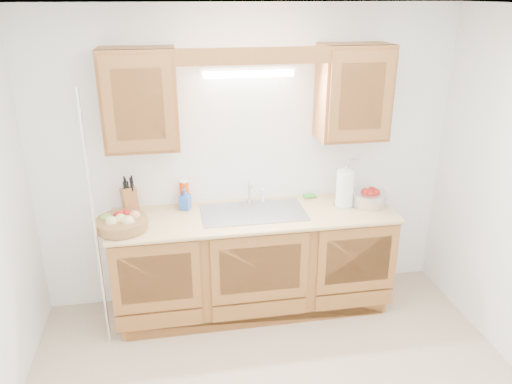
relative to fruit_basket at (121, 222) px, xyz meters
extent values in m
plane|color=white|center=(1.03, -1.08, 1.55)|extent=(3.50, 3.50, 0.00)
cube|color=white|center=(1.03, 0.42, 0.30)|extent=(3.50, 0.02, 2.50)
cube|color=#9F5D2E|center=(1.03, 0.12, -0.51)|extent=(2.20, 0.60, 0.86)
cube|color=tan|center=(1.03, 0.10, -0.07)|extent=(2.30, 0.63, 0.04)
cube|color=#9F5D2E|center=(0.20, 0.25, 0.87)|extent=(0.55, 0.33, 0.75)
cube|color=#9F5D2E|center=(1.86, 0.25, 0.87)|extent=(0.55, 0.33, 0.75)
cube|color=#9F5D2E|center=(1.03, 0.11, 1.19)|extent=(2.20, 0.05, 0.12)
cylinder|color=white|center=(1.03, 0.32, 1.03)|extent=(0.70, 0.05, 0.05)
cube|color=white|center=(1.03, 0.35, 1.06)|extent=(0.76, 0.06, 0.05)
cube|color=#9E9EA3|center=(1.03, 0.12, -0.05)|extent=(0.84, 0.46, 0.01)
cube|color=#9E9EA3|center=(0.82, 0.12, -0.13)|extent=(0.39, 0.40, 0.16)
cube|color=#9E9EA3|center=(1.24, 0.12, -0.13)|extent=(0.39, 0.40, 0.16)
cylinder|color=silver|center=(1.03, 0.32, -0.03)|extent=(0.06, 0.06, 0.04)
cylinder|color=silver|center=(1.03, 0.32, 0.05)|extent=(0.02, 0.02, 0.16)
cylinder|color=silver|center=(1.03, 0.27, 0.14)|extent=(0.02, 0.12, 0.02)
cylinder|color=white|center=(1.15, 0.32, 0.01)|extent=(0.03, 0.03, 0.12)
cylinder|color=silver|center=(-0.17, -0.15, 0.05)|extent=(0.03, 0.03, 2.00)
cube|color=white|center=(1.98, 0.41, 0.20)|extent=(0.08, 0.01, 0.12)
cylinder|color=#9B6B3E|center=(0.00, 0.00, -0.01)|extent=(0.48, 0.48, 0.08)
sphere|color=#D8C67F|center=(-0.07, -0.05, 0.02)|extent=(0.10, 0.10, 0.10)
sphere|color=#D8C67F|center=(0.05, -0.06, 0.02)|extent=(0.10, 0.10, 0.10)
sphere|color=tan|center=(0.10, 0.04, 0.02)|extent=(0.09, 0.09, 0.09)
sphere|color=#A51812|center=(-0.02, 0.06, 0.02)|extent=(0.09, 0.09, 0.09)
sphere|color=#72A53F|center=(-0.11, 0.03, 0.02)|extent=(0.09, 0.09, 0.09)
sphere|color=#D8C67F|center=(0.00, -0.01, 0.02)|extent=(0.10, 0.10, 0.10)
sphere|color=#A51812|center=(0.03, 0.10, 0.02)|extent=(0.08, 0.08, 0.08)
cube|color=#9F5D2E|center=(0.05, 0.28, 0.05)|extent=(0.16, 0.21, 0.24)
cylinder|color=black|center=(0.02, 0.26, 0.18)|extent=(0.02, 0.04, 0.09)
cylinder|color=black|center=(0.05, 0.26, 0.19)|extent=(0.02, 0.04, 0.09)
cylinder|color=black|center=(0.08, 0.26, 0.19)|extent=(0.02, 0.04, 0.09)
cylinder|color=black|center=(0.03, 0.30, 0.20)|extent=(0.02, 0.04, 0.09)
cylinder|color=black|center=(0.07, 0.30, 0.20)|extent=(0.02, 0.04, 0.09)
cylinder|color=black|center=(0.02, 0.33, 0.20)|extent=(0.02, 0.04, 0.09)
cylinder|color=black|center=(0.08, 0.33, 0.21)|extent=(0.02, 0.04, 0.09)
cylinder|color=#D73E0B|center=(0.49, 0.36, 0.05)|extent=(0.09, 0.09, 0.22)
cylinder|color=white|center=(0.49, 0.36, 0.17)|extent=(0.08, 0.08, 0.01)
imported|color=blue|center=(0.49, 0.29, 0.04)|extent=(0.11, 0.11, 0.18)
cube|color=#CC333F|center=(1.57, 0.36, -0.05)|extent=(0.11, 0.07, 0.01)
cube|color=green|center=(1.57, 0.36, -0.04)|extent=(0.11, 0.07, 0.02)
cylinder|color=silver|center=(1.80, 0.13, -0.05)|extent=(0.18, 0.18, 0.01)
cylinder|color=silver|center=(1.80, 0.13, 0.12)|extent=(0.02, 0.02, 0.35)
cylinder|color=white|center=(1.80, 0.13, 0.11)|extent=(0.18, 0.18, 0.30)
sphere|color=silver|center=(1.80, 0.13, 0.30)|extent=(0.02, 0.02, 0.02)
cylinder|color=silver|center=(2.01, 0.11, 0.00)|extent=(0.39, 0.39, 0.11)
sphere|color=#A51812|center=(1.98, 0.11, 0.06)|extent=(0.08, 0.08, 0.08)
sphere|color=#A51812|center=(2.05, 0.13, 0.06)|extent=(0.08, 0.08, 0.08)
sphere|color=#A51812|center=(2.01, 0.08, 0.06)|extent=(0.08, 0.08, 0.08)
sphere|color=#A51812|center=(2.06, 0.09, 0.06)|extent=(0.08, 0.08, 0.08)
camera|label=1|loc=(0.41, -3.52, 1.61)|focal=35.00mm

